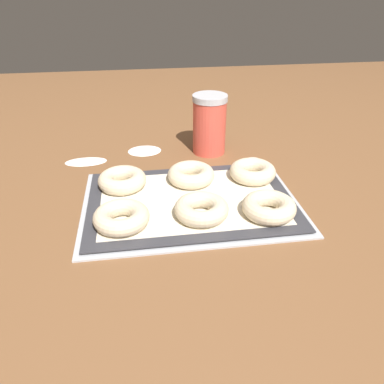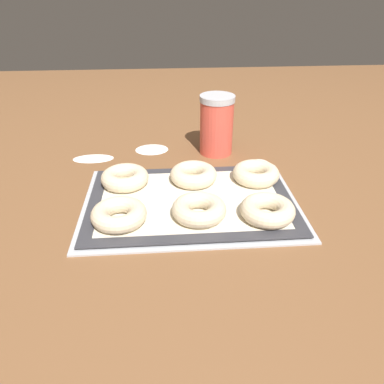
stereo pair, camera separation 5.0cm
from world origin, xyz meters
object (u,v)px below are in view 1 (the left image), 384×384
bagel_back_center (191,175)px  bagel_back_right (253,172)px  flour_canister (209,124)px  baking_tray (192,202)px  bagel_front_left (121,217)px  bagel_front_center (201,209)px  bagel_front_right (269,207)px  bagel_back_left (122,180)px

bagel_back_center → bagel_back_right: (0.15, -0.01, 0.00)m
bagel_back_right → flour_canister: size_ratio=0.68×
baking_tray → bagel_back_center: bearing=83.2°
bagel_front_left → bagel_back_right: same height
baking_tray → flour_canister: size_ratio=2.89×
bagel_front_left → bagel_back_center: bearing=44.3°
bagel_back_right → bagel_front_center: bearing=-135.9°
bagel_front_right → bagel_back_left: bearing=151.7°
baking_tray → bagel_front_left: bearing=-153.2°
bagel_front_center → bagel_back_right: (0.15, 0.15, 0.00)m
baking_tray → bagel_front_left: 0.17m
bagel_front_right → bagel_back_right: (0.01, 0.16, 0.00)m
bagel_front_center → bagel_back_left: bearing=137.4°
bagel_front_center → bagel_back_right: size_ratio=1.00×
baking_tray → bagel_back_right: 0.18m
baking_tray → bagel_front_right: (0.15, -0.08, 0.03)m
bagel_back_center → bagel_back_left: bearing=-178.9°
bagel_front_left → bagel_back_right: (0.32, 0.15, 0.00)m
bagel_front_left → bagel_front_right: bearing=-1.3°
bagel_front_left → bagel_back_center: (0.16, 0.16, 0.00)m
bagel_back_left → bagel_back_center: bearing=1.1°
baking_tray → bagel_back_left: bagel_back_left is taller
flour_canister → baking_tray: bearing=-108.2°
bagel_front_center → bagel_front_right: (0.14, -0.01, 0.00)m
bagel_front_center → bagel_back_right: bearing=44.1°
bagel_front_center → flour_canister: bearing=76.9°
bagel_back_center → flour_canister: 0.21m
bagel_back_left → flour_canister: flour_canister is taller
baking_tray → bagel_front_center: (0.01, -0.07, 0.03)m
bagel_front_left → bagel_back_left: (-0.00, 0.16, 0.00)m
bagel_front_center → bagel_front_left: bearing=-177.8°
bagel_back_left → bagel_back_right: size_ratio=1.00×
baking_tray → bagel_front_right: bearing=-29.5°
bagel_front_center → bagel_back_center: same height
bagel_back_right → bagel_front_left: bearing=-154.0°
bagel_back_center → bagel_front_left: bearing=-135.7°
bagel_front_left → bagel_back_center: size_ratio=1.00×
baking_tray → bagel_front_center: bagel_front_center is taller
bagel_front_right → bagel_back_center: (-0.14, 0.17, 0.00)m
bagel_front_center → flour_canister: 0.36m
baking_tray → bagel_back_right: (0.16, 0.08, 0.03)m
bagel_back_left → bagel_back_right: (0.32, -0.00, 0.00)m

